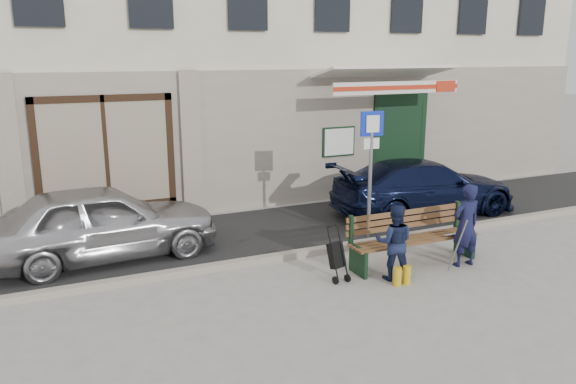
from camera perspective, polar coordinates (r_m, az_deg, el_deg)
ground at (r=9.11m, az=7.49°, el=-9.21°), size 80.00×80.00×0.00m
asphalt_lane at (r=11.68m, az=-0.55°, el=-3.81°), size 60.00×3.20×0.01m
curb at (r=10.30m, az=3.08°, el=-5.98°), size 60.00×0.18×0.12m
building at (r=16.23m, az=-8.69°, el=18.75°), size 20.00×8.27×10.00m
car_silver at (r=10.39m, az=-18.37°, el=-2.92°), size 4.09×1.88×1.36m
car_navy at (r=13.04m, az=13.67°, el=0.49°), size 4.41×2.05×1.25m
parking_sign at (r=10.75m, az=8.42°, el=3.64°), size 0.47×0.10×2.52m
bench at (r=9.90m, az=12.46°, el=-4.69°), size 2.40×1.17×0.98m
man at (r=10.01m, az=17.62°, el=-3.25°), size 0.53×0.35×1.44m
woman at (r=9.16m, az=10.75°, el=-5.04°), size 0.76×0.72×1.24m
stroller at (r=9.09m, az=4.96°, el=-6.53°), size 0.31×0.40×0.89m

